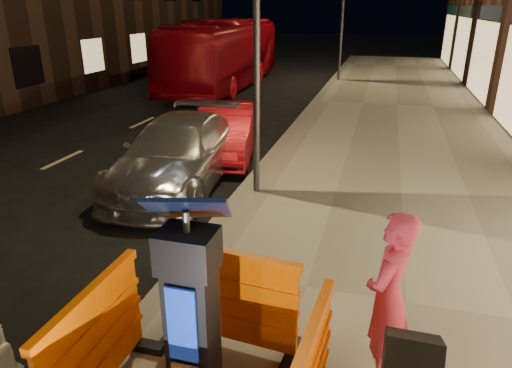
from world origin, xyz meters
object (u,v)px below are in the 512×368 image
(barrier_kerbside, at_px, (96,345))
(parking_kiosk, at_px, (192,322))
(car_silver, at_px, (180,184))
(bus_doubledecker, at_px, (226,87))
(car_red, at_px, (228,155))
(man, at_px, (388,297))
(barrier_back, at_px, (231,301))

(barrier_kerbside, bearing_deg, parking_kiosk, -89.97)
(parking_kiosk, xyz_separation_m, barrier_kerbside, (-0.95, 0.00, -0.46))
(parking_kiosk, bearing_deg, barrier_kerbside, -177.97)
(parking_kiosk, distance_m, barrier_kerbside, 1.05)
(parking_kiosk, relative_size, car_silver, 0.44)
(parking_kiosk, bearing_deg, car_silver, 118.10)
(car_silver, distance_m, bus_doubledecker, 12.50)
(car_silver, distance_m, car_red, 2.19)
(car_silver, bearing_deg, bus_doubledecker, 99.86)
(barrier_kerbside, relative_size, car_red, 0.38)
(car_silver, height_order, man, man)
(barrier_kerbside, relative_size, bus_doubledecker, 0.14)
(barrier_kerbside, height_order, car_red, barrier_kerbside)
(barrier_kerbside, bearing_deg, man, -67.55)
(car_silver, height_order, car_red, car_silver)
(bus_doubledecker, xyz_separation_m, man, (7.41, -16.61, 1.01))
(car_silver, bearing_deg, barrier_back, -64.31)
(barrier_kerbside, height_order, man, man)
(parking_kiosk, relative_size, car_red, 0.53)
(barrier_back, distance_m, car_silver, 5.38)
(bus_doubledecker, bearing_deg, barrier_kerbside, -76.35)
(barrier_kerbside, bearing_deg, car_silver, 17.66)
(barrier_back, xyz_separation_m, man, (1.52, 0.07, 0.29))
(barrier_back, bearing_deg, car_red, 114.37)
(bus_doubledecker, bearing_deg, car_silver, -77.27)
(car_silver, bearing_deg, barrier_kerbside, -77.24)
(car_red, height_order, man, man)
(barrier_kerbside, height_order, car_silver, barrier_kerbside)
(barrier_back, height_order, barrier_kerbside, same)
(barrier_back, distance_m, barrier_kerbside, 1.34)
(bus_doubledecker, bearing_deg, man, -67.95)
(man, bearing_deg, bus_doubledecker, -135.75)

